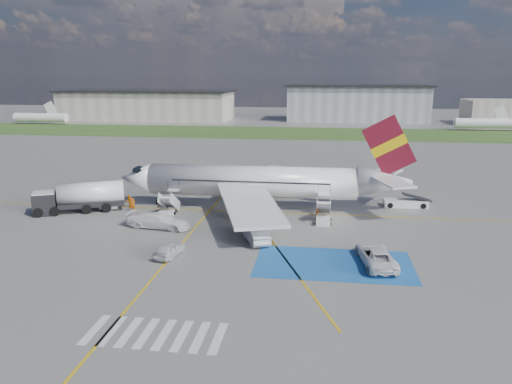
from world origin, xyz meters
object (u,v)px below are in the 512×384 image
car_silver_b (256,234)px  van_white_b (158,218)px  belt_loader (406,203)px  airliner (264,182)px  fuel_tanker (80,200)px  van_white_a (376,252)px  gpu_cart (108,203)px  car_silver_a (170,249)px

car_silver_b → van_white_b: 11.68m
belt_loader → van_white_b: van_white_b is taller
airliner → fuel_tanker: bearing=-168.1°
airliner → van_white_a: airliner is taller
airliner → car_silver_b: (0.76, -12.94, -2.54)m
belt_loader → gpu_cart: bearing=-173.0°
car_silver_b → airliner: bearing=-109.5°
airliner → van_white_a: 21.38m
airliner → van_white_b: bearing=-136.9°
airliner → belt_loader: bearing=9.8°
airliner → belt_loader: size_ratio=6.18×
fuel_tanker → gpu_cart: (3.01, 1.38, -0.68)m
car_silver_b → van_white_b: van_white_b is taller
fuel_tanker → car_silver_b: size_ratio=2.08×
van_white_a → belt_loader: bearing=-113.2°
belt_loader → car_silver_a: bearing=-142.1°
gpu_cart → car_silver_a: 19.37m
fuel_tanker → van_white_a: 36.65m
van_white_b → airliner: bearing=-37.6°
belt_loader → car_silver_a: (-24.58, -21.18, 0.26)m
gpu_cart → car_silver_b: bearing=-43.4°
van_white_a → car_silver_b: bearing=-28.8°
van_white_a → van_white_b: (-22.73, 7.54, 0.04)m
car_silver_a → van_white_b: bearing=-54.9°
van_white_a → airliner: bearing=-62.5°
belt_loader → van_white_a: van_white_a is taller
gpu_cart → car_silver_a: size_ratio=0.61×
fuel_tanker → gpu_cart: size_ratio=4.24×
gpu_cart → van_white_b: 10.84m
fuel_tanker → car_silver_a: bearing=-65.5°
car_silver_b → gpu_cart: bearing=-48.7°
car_silver_a → van_white_b: (-3.86, 8.25, 0.39)m
airliner → fuel_tanker: size_ratio=3.44×
belt_loader → van_white_a: size_ratio=1.06×
van_white_a → van_white_b: size_ratio=1.01×
van_white_b → car_silver_a: bearing=-145.6°
belt_loader → car_silver_b: (-17.17, -16.03, 0.41)m
van_white_a → gpu_cart: bearing=-31.8°
airliner → car_silver_b: 13.21m
airliner → van_white_a: bearing=-54.9°
airliner → gpu_cart: size_ratio=14.60×
fuel_tanker → car_silver_a: size_ratio=2.61×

